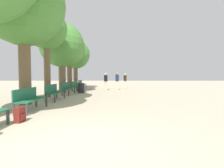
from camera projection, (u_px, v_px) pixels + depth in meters
ground_plane at (66, 143)px, 3.49m from camera, size 80.00×80.00×0.00m
bench_row_1 at (29, 98)px, 6.68m from camera, size 0.53×1.78×0.85m
bench_row_2 at (54, 91)px, 9.43m from camera, size 0.53×1.78×0.85m
bench_row_3 at (67, 88)px, 12.18m from camera, size 0.53×1.78×0.85m
bench_row_4 at (76, 85)px, 14.94m from camera, size 0.53×1.78×0.85m
bench_row_5 at (82, 84)px, 17.69m from camera, size 0.53×1.78×0.85m
tree_row_1 at (23, 5)px, 7.83m from camera, size 3.72×3.72×6.42m
tree_row_2 at (47, 30)px, 10.56m from camera, size 2.46×2.46×5.40m
tree_row_3 at (62, 46)px, 13.70m from camera, size 3.47×3.47×5.47m
tree_row_4 at (69, 49)px, 16.04m from camera, size 2.96×2.96×5.31m
tree_row_5 at (75, 55)px, 18.63m from camera, size 3.07×3.07×5.13m
backpack at (20, 115)px, 5.04m from camera, size 0.21×0.36×0.43m
pedestrian_near at (125, 80)px, 17.81m from camera, size 0.31×0.24×1.55m
pedestrian_mid at (117, 80)px, 15.97m from camera, size 0.33×0.29×1.62m
pedestrian_far at (106, 80)px, 15.82m from camera, size 0.32×0.28×1.57m
trash_bin at (81, 88)px, 13.29m from camera, size 0.51×0.51×0.76m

